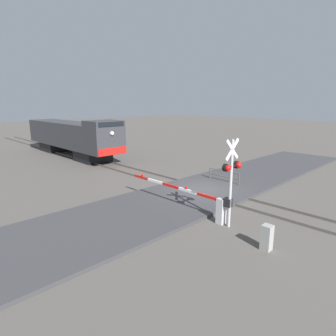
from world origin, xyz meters
TOP-DOWN VIEW (x-y plane):
  - ground_plane at (0.00, 0.00)m, footprint 160.00×160.00m
  - rail_track_left at (-0.72, 0.00)m, footprint 0.08×80.00m
  - rail_track_right at (0.72, 0.00)m, footprint 0.08×80.00m
  - road_surface at (0.00, 0.00)m, footprint 36.00×5.71m
  - locomotive at (0.00, 17.90)m, footprint 3.02×15.77m
  - crossing_signal at (-3.28, -4.13)m, footprint 1.18×0.33m
  - crossing_gate at (-3.25, -2.61)m, footprint 0.36×7.08m
  - utility_cabinet at (-4.03, -6.36)m, footprint 0.37×0.38m
  - guard_railing at (2.57, 0.25)m, footprint 0.08×2.53m

SIDE VIEW (x-z plane):
  - ground_plane at x=0.00m, z-range 0.00..0.00m
  - rail_track_left at x=-0.72m, z-range 0.00..0.15m
  - rail_track_right at x=0.72m, z-range 0.00..0.15m
  - road_surface at x=0.00m, z-range 0.00..0.17m
  - utility_cabinet at x=-4.03m, z-range 0.00..1.03m
  - guard_railing at x=2.57m, z-range 0.14..1.09m
  - crossing_gate at x=-3.25m, z-range 0.19..1.55m
  - locomotive at x=0.00m, z-range 0.10..4.13m
  - crossing_signal at x=-3.28m, z-range 0.51..4.61m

